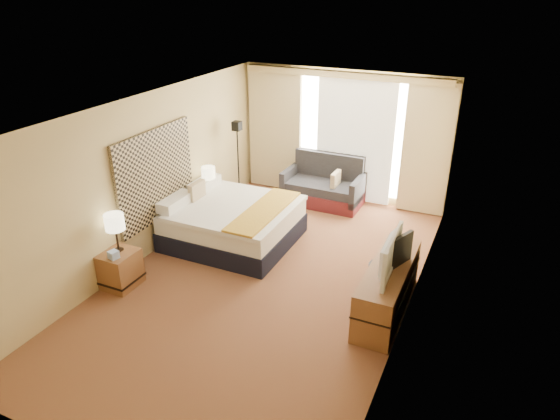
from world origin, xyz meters
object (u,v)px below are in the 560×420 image
at_px(nightstand_left, 121,269).
at_px(loveseat, 324,188).
at_px(nightstand_right, 211,205).
at_px(lamp_right, 208,173).
at_px(desk_chair, 390,272).
at_px(lamp_left, 115,223).
at_px(bed, 233,222).
at_px(television, 384,254).
at_px(media_dresser, 388,288).
at_px(floor_lamp, 238,146).

height_order(nightstand_left, loveseat, loveseat).
distance_m(nightstand_right, lamp_right, 0.68).
distance_m(desk_chair, lamp_left, 3.91).
relative_size(bed, lamp_right, 3.87).
relative_size(lamp_right, television, 0.54).
bearing_deg(nightstand_right, media_dresser, -21.40).
bearing_deg(loveseat, media_dresser, -55.73).
bearing_deg(lamp_left, media_dresser, 14.95).
relative_size(lamp_left, lamp_right, 1.13).
bearing_deg(nightstand_right, lamp_right, -67.44).
relative_size(media_dresser, floor_lamp, 1.07).
bearing_deg(television, media_dresser, -14.52).
bearing_deg(television, lamp_right, 65.22).
relative_size(loveseat, lamp_left, 2.67).
distance_m(nightstand_right, lamp_left, 2.55).
bearing_deg(bed, media_dresser, -16.39).
bearing_deg(television, lamp_left, 100.87).
height_order(lamp_left, lamp_right, lamp_left).
distance_m(media_dresser, lamp_left, 3.92).
height_order(nightstand_right, television, television).
bearing_deg(bed, television, -20.48).
xyz_separation_m(loveseat, television, (1.99, -3.26, 0.65)).
height_order(loveseat, lamp_right, lamp_right).
distance_m(floor_lamp, desk_chair, 4.23).
xyz_separation_m(lamp_left, television, (3.68, 0.79, -0.03)).
relative_size(media_dresser, lamp_left, 3.07).
bearing_deg(lamp_right, desk_chair, -18.52).
bearing_deg(nightstand_left, television, 12.95).
relative_size(bed, floor_lamp, 1.19).
bearing_deg(television, nightstand_left, 101.78).
distance_m(loveseat, desk_chair, 3.53).
bearing_deg(nightstand_right, television, -24.47).
xyz_separation_m(bed, lamp_right, (-0.78, 0.52, 0.59)).
bearing_deg(nightstand_right, floor_lamp, 82.52).
xyz_separation_m(media_dresser, lamp_left, (-3.73, -1.00, 0.65)).
height_order(bed, lamp_right, lamp_right).
xyz_separation_m(nightstand_left, loveseat, (1.66, 4.10, 0.05)).
distance_m(loveseat, floor_lamp, 1.92).
relative_size(nightstand_right, lamp_right, 1.06).
bearing_deg(desk_chair, loveseat, 146.58).
bearing_deg(desk_chair, floor_lamp, 170.34).
xyz_separation_m(lamp_left, lamp_right, (0.06, 2.37, -0.05)).
distance_m(floor_lamp, lamp_left, 3.33).
relative_size(nightstand_right, floor_lamp, 0.33).
bearing_deg(media_dresser, floor_lamp, 147.04).
xyz_separation_m(media_dresser, floor_lamp, (-3.59, 2.32, 0.84)).
bearing_deg(nightstand_left, loveseat, 67.92).
bearing_deg(lamp_right, floor_lamp, 85.11).
bearing_deg(desk_chair, media_dresser, -59.23).
bearing_deg(lamp_right, lamp_left, -91.54).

